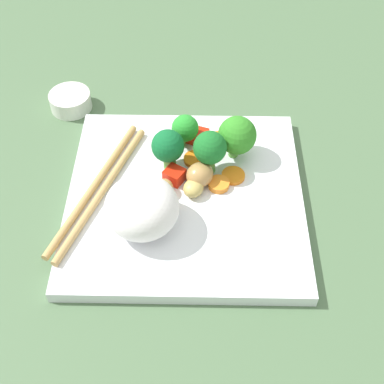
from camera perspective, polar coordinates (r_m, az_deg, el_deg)
The scene contains 20 objects.
ground_plane at distance 65.69cm, azimuth -0.71°, elevation -1.60°, with size 110.00×110.00×2.00cm, color #4D6B48.
square_plate at distance 64.30cm, azimuth -0.73°, elevation -0.58°, with size 28.23×28.23×1.60cm, color white.
rice_mound at distance 58.54cm, azimuth -5.43°, elevation -1.66°, with size 8.30×8.45×6.19cm, color white.
broccoli_floret_0 at distance 63.71cm, azimuth 1.92°, elevation 4.64°, with size 4.10×4.10×6.02cm.
broccoli_floret_1 at distance 64.43cm, azimuth -2.61°, elevation 4.87°, with size 4.05×4.05×5.54cm.
broccoli_floret_2 at distance 66.00cm, azimuth 4.88°, elevation 6.07°, with size 4.84×4.84×5.91cm.
broccoli_floret_3 at distance 67.46cm, azimuth -1.17°, elevation 6.82°, with size 3.47×3.47×4.77cm.
carrot_slice_0 at distance 68.00cm, azimuth 1.87°, elevation 4.34°, with size 2.55×2.55×0.70cm, color orange.
carrot_slice_1 at distance 69.72cm, azimuth 2.97°, elevation 5.62°, with size 2.90×2.90×0.58cm, color orange.
carrot_slice_2 at distance 65.43cm, azimuth 4.46°, elevation 1.77°, with size 2.89×2.89×0.51cm, color orange.
carrot_slice_3 at distance 64.21cm, azimuth 2.90°, elevation 0.84°, with size 2.60×2.60×0.75cm, color orange.
carrot_slice_4 at distance 67.15cm, azimuth 0.33°, elevation 3.55°, with size 2.88×2.88×0.54cm, color orange.
pepper_chunk_0 at distance 64.48cm, azimuth -1.90°, elevation 1.81°, with size 2.23×2.10×1.72cm, color red.
pepper_chunk_1 at distance 69.51cm, azimuth 0.59°, elevation 6.06°, with size 2.53×2.29×1.51cm, color red.
chicken_piece_0 at distance 63.21cm, azimuth -3.12°, elevation 0.64°, with size 2.48×2.32×1.97cm, color tan.
chicken_piece_1 at distance 62.71cm, azimuth 0.16°, elevation 0.15°, with size 2.73×2.38×1.86cm, color tan.
chicken_piece_2 at distance 68.40cm, azimuth -2.88°, elevation 5.37°, with size 3.39×2.41×1.97cm, color tan.
chicken_piece_3 at distance 63.78cm, azimuth 0.84°, elevation 1.87°, with size 3.51×3.16×2.80cm, color #B4864C.
chopstick_pair at distance 64.68cm, azimuth -10.06°, elevation 0.47°, with size 21.53×10.19×0.87cm.
sauce_cup at distance 78.57cm, azimuth -12.97°, elevation 9.54°, with size 5.86×5.86×2.44cm, color silver.
Camera 1 is at (-41.46, -0.57, 49.95)cm, focal length 49.48 mm.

